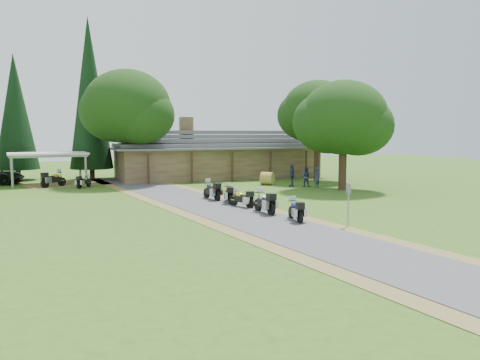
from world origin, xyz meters
name	(u,v)px	position (x,y,z in m)	size (l,w,h in m)	color
ground	(257,221)	(0.00, 0.00, 0.00)	(120.00, 120.00, 0.00)	#325A19
driveway	(222,210)	(-0.50, 4.00, 0.00)	(46.00, 46.00, 0.00)	#4E4E51
lodge	(217,154)	(6.00, 24.00, 2.45)	(21.40, 9.40, 4.90)	brown
carport	(48,169)	(-10.27, 22.93, 1.42)	(6.55, 4.36, 2.84)	white
motorcycle_row_a	(296,209)	(1.85, -0.80, 0.61)	(1.79, 0.58, 1.23)	#171D92
motorcycle_row_b	(264,201)	(1.32, 1.92, 0.70)	(2.06, 0.67, 1.41)	#ADB0B5
motorcycle_row_c	(242,198)	(0.94, 4.46, 0.60)	(1.74, 0.57, 1.19)	gold
motorcycle_row_d	(229,193)	(0.81, 6.45, 0.64)	(1.86, 0.61, 1.27)	#D35C20
motorcycle_row_e	(212,190)	(0.26, 8.30, 0.69)	(2.01, 0.66, 1.38)	black
motorcycle_carport_a	(53,178)	(-9.87, 20.46, 0.73)	(2.14, 0.70, 1.46)	#CC940E
motorcycle_carport_b	(84,181)	(-7.51, 18.87, 0.58)	(1.69, 0.55, 1.16)	gray
person_a	(317,176)	(10.53, 11.63, 1.03)	(0.59, 0.42, 2.07)	navy
person_b	(306,175)	(10.20, 12.87, 0.99)	(0.56, 0.40, 1.98)	navy
person_c	(292,173)	(9.20, 13.49, 1.11)	(0.63, 0.46, 2.23)	navy
hay_bale	(267,178)	(7.74, 15.35, 0.57)	(1.14, 1.14, 1.04)	olive
sign_post	(348,205)	(3.59, -2.97, 1.06)	(0.38, 0.06, 2.13)	gray
oak_lodge_left	(128,121)	(-3.47, 21.10, 5.62)	(7.74, 7.74, 11.23)	black
oak_lodge_right	(317,124)	(13.79, 17.08, 5.40)	(6.81, 6.81, 10.80)	black
oak_driveway	(343,132)	(11.86, 9.86, 4.68)	(7.00, 7.00, 9.36)	black
cedar_near	(90,99)	(-6.32, 26.16, 7.90)	(4.13, 4.13, 15.80)	black
cedar_far	(16,117)	(-13.08, 28.10, 6.09)	(4.05, 4.05, 12.17)	black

